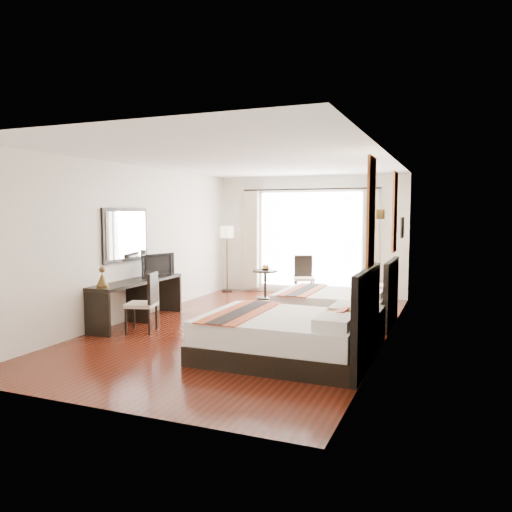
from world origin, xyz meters
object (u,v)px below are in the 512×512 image
at_px(table_lamp, 369,294).
at_px(vase, 366,308).
at_px(television, 156,265).
at_px(fruit_bowl, 265,269).
at_px(floor_lamp, 227,236).
at_px(console_desk, 138,301).
at_px(window_chair, 304,285).
at_px(bed_near, 290,335).
at_px(desk_chair, 143,314).
at_px(side_table, 265,284).
at_px(bed_far, 339,305).
at_px(nightstand, 366,326).

distance_m(table_lamp, vase, 0.31).
bearing_deg(television, fruit_bowl, -8.97).
bearing_deg(table_lamp, floor_lamp, 138.20).
bearing_deg(console_desk, window_chair, 60.21).
bearing_deg(floor_lamp, television, -89.48).
bearing_deg(bed_near, desk_chair, 168.92).
height_order(vase, window_chair, window_chair).
relative_size(table_lamp, side_table, 0.53).
relative_size(console_desk, window_chair, 2.29).
height_order(console_desk, side_table, console_desk).
height_order(television, window_chair, television).
relative_size(floor_lamp, fruit_bowl, 7.78).
bearing_deg(fruit_bowl, bed_far, -39.20).
xyz_separation_m(side_table, window_chair, (0.78, 0.43, -0.03)).
relative_size(console_desk, television, 2.96).
xyz_separation_m(desk_chair, floor_lamp, (-0.51, 4.31, 1.06)).
bearing_deg(bed_near, floor_lamp, 123.49).
distance_m(vase, television, 4.08).
relative_size(nightstand, fruit_bowl, 2.80).
relative_size(desk_chair, fruit_bowl, 4.72).
height_order(bed_near, side_table, bed_near).
xyz_separation_m(table_lamp, side_table, (-2.78, 2.96, -0.41)).
relative_size(nightstand, television, 0.78).
bearing_deg(desk_chair, nightstand, 173.19).
distance_m(vase, fruit_bowl, 4.23).
xyz_separation_m(console_desk, television, (0.02, 0.55, 0.59)).
bearing_deg(table_lamp, console_desk, -178.17).
xyz_separation_m(bed_near, console_desk, (-3.19, 1.11, 0.05)).
bearing_deg(nightstand, table_lamp, 89.13).
bearing_deg(floor_lamp, nightstand, -42.82).
height_order(television, floor_lamp, floor_lamp).
distance_m(vase, console_desk, 4.03).
relative_size(bed_far, desk_chair, 2.07).
bearing_deg(floor_lamp, vase, -43.72).
bearing_deg(side_table, vase, -49.11).
bearing_deg(fruit_bowl, nightstand, -47.98).
xyz_separation_m(nightstand, television, (-3.99, 0.55, 0.69)).
height_order(bed_far, fruit_bowl, bed_far).
bearing_deg(window_chair, television, -56.59).
bearing_deg(console_desk, table_lamp, 1.83).
bearing_deg(vase, table_lamp, 91.61).
xyz_separation_m(fruit_bowl, window_chair, (0.77, 0.45, -0.39)).
distance_m(nightstand, window_chair, 4.05).
distance_m(bed_far, table_lamp, 1.54).
distance_m(nightstand, floor_lamp, 5.59).
bearing_deg(side_table, fruit_bowl, -58.57).
bearing_deg(window_chair, desk_chair, -42.97).
distance_m(desk_chair, side_table, 3.74).
bearing_deg(table_lamp, vase, -88.39).
xyz_separation_m(desk_chair, window_chair, (1.51, 4.10, -0.00)).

